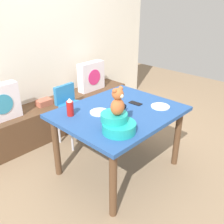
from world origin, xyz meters
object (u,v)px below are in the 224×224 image
object	(u,v)px
ketchup_bottle	(70,107)
dinner_plate_near	(160,106)
pillow_floral_right	(91,76)
pillow_floral_left	(0,103)
highchair	(71,107)
infant_seat_teal	(117,124)
teddy_bear	(118,102)
cell_phone	(135,103)
dining_table	(119,119)
dinner_plate_far	(100,112)
coffee_mug	(121,109)
book_stack	(44,102)

from	to	relation	value
ketchup_bottle	dinner_plate_near	bearing A→B (deg)	-33.97
pillow_floral_right	pillow_floral_left	bearing A→B (deg)	180.00
dinner_plate_near	pillow_floral_right	bearing A→B (deg)	76.77
highchair	infant_seat_teal	distance (m)	1.19
teddy_bear	ketchup_bottle	world-z (taller)	teddy_bear
ketchup_bottle	pillow_floral_right	bearing A→B (deg)	40.22
pillow_floral_right	cell_phone	distance (m)	1.34
dining_table	teddy_bear	distance (m)	0.57
dining_table	dinner_plate_far	world-z (taller)	dinner_plate_far
pillow_floral_right	coffee_mug	bearing A→B (deg)	-120.13
cell_phone	dinner_plate_far	bearing A→B (deg)	160.59
infant_seat_teal	dinner_plate_far	size ratio (longest dim) A/B	1.65
book_stack	ketchup_bottle	xyz separation A→B (m)	(-0.29, -0.99, 0.33)
cell_phone	highchair	bearing A→B (deg)	102.85
pillow_floral_left	dinner_plate_near	size ratio (longest dim) A/B	2.20
pillow_floral_left	pillow_floral_right	world-z (taller)	same
teddy_bear	dinner_plate_near	bearing A→B (deg)	1.50
coffee_mug	dinner_plate_far	distance (m)	0.22
book_stack	ketchup_bottle	world-z (taller)	ketchup_bottle
infant_seat_teal	ketchup_bottle	distance (m)	0.56
dinner_plate_near	teddy_bear	bearing A→B (deg)	-178.50
coffee_mug	cell_phone	distance (m)	0.29
infant_seat_teal	dinner_plate_far	distance (m)	0.42
infant_seat_teal	ketchup_bottle	bearing A→B (deg)	99.31
ketchup_bottle	dinner_plate_far	size ratio (longest dim) A/B	0.92
pillow_floral_left	teddy_bear	world-z (taller)	teddy_bear
coffee_mug	dinner_plate_far	size ratio (longest dim) A/B	0.60
highchair	dinner_plate_near	xyz separation A→B (m)	(0.37, -1.09, 0.22)
highchair	coffee_mug	distance (m)	0.92
teddy_bear	ketchup_bottle	size ratio (longest dim) A/B	1.35
coffee_mug	cell_phone	bearing A→B (deg)	8.75
book_stack	dinner_plate_near	size ratio (longest dim) A/B	1.00
infant_seat_teal	highchair	bearing A→B (deg)	73.27
dining_table	coffee_mug	distance (m)	0.16
book_stack	infant_seat_teal	bearing A→B (deg)	-97.43
pillow_floral_right	dinner_plate_far	distance (m)	1.45
teddy_bear	ketchup_bottle	bearing A→B (deg)	99.30
book_stack	dinner_plate_near	world-z (taller)	dinner_plate_near
dining_table	cell_phone	size ratio (longest dim) A/B	8.64
pillow_floral_right	teddy_bear	xyz separation A→B (m)	(-1.05, -1.52, 0.34)
pillow_floral_left	dining_table	size ratio (longest dim) A/B	0.35
pillow_floral_left	cell_phone	world-z (taller)	pillow_floral_left
dinner_plate_near	coffee_mug	bearing A→B (deg)	152.78
ketchup_bottle	dinner_plate_near	xyz separation A→B (m)	(0.79, -0.53, -0.08)
pillow_floral_left	dinner_plate_far	size ratio (longest dim) A/B	2.20
highchair	pillow_floral_left	bearing A→B (deg)	149.79
ketchup_bottle	cell_phone	world-z (taller)	ketchup_bottle
infant_seat_teal	coffee_mug	world-z (taller)	infant_seat_teal
coffee_mug	book_stack	bearing A→B (deg)	94.39
pillow_floral_left	highchair	xyz separation A→B (m)	(0.71, -0.42, -0.16)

